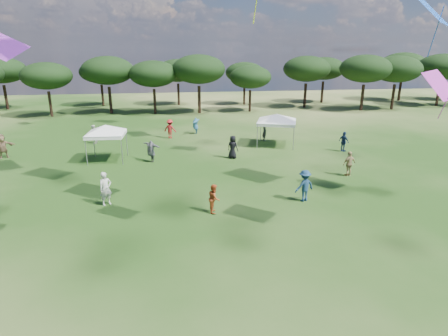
# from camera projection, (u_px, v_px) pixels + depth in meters

# --- Properties ---
(tree_line) EXTENTS (108.78, 17.63, 7.77)m
(tree_line) POSITION_uv_depth(u_px,v_px,m) (190.00, 70.00, 51.33)
(tree_line) COLOR black
(tree_line) RESTS_ON ground
(tent_left) EXTENTS (5.47, 5.47, 3.05)m
(tent_left) POSITION_uv_depth(u_px,v_px,m) (105.00, 127.00, 27.88)
(tent_left) COLOR gray
(tent_left) RESTS_ON ground
(tent_right) EXTENTS (6.17, 6.17, 3.07)m
(tent_right) POSITION_uv_depth(u_px,v_px,m) (277.00, 115.00, 32.46)
(tent_right) COLOR gray
(tent_right) RESTS_ON ground
(festival_crowd) EXTENTS (28.95, 20.73, 1.91)m
(festival_crowd) POSITION_uv_depth(u_px,v_px,m) (150.00, 150.00, 28.09)
(festival_crowd) COLOR #313236
(festival_crowd) RESTS_ON ground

